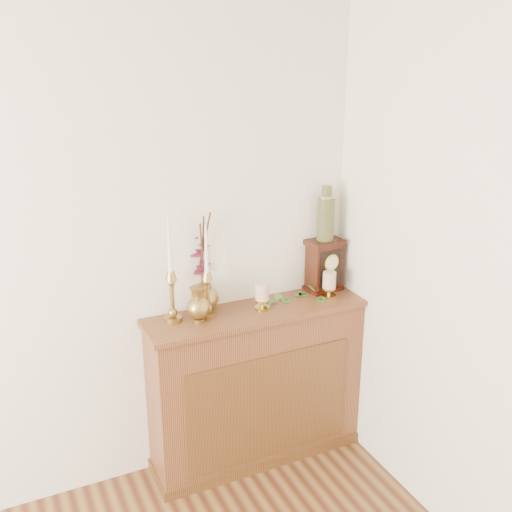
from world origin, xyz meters
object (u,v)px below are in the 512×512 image
candlestick_center (207,287)px  ceramic_vase (326,216)px  ginger_jar (201,264)px  mantel_clock (324,265)px  candlestick_left (172,288)px  bud_vase (198,305)px

candlestick_center → ceramic_vase: ceramic_vase is taller
ginger_jar → ceramic_vase: (0.72, -0.06, 0.19)m
ginger_jar → mantel_clock: (0.72, -0.07, -0.10)m
ginger_jar → ceramic_vase: ceramic_vase is taller
candlestick_left → ginger_jar: bearing=26.1°
bud_vase → ceramic_vase: ceramic_vase is taller
candlestick_left → bud_vase: candlestick_left is taller
candlestick_center → ceramic_vase: (0.73, 0.06, 0.28)m
candlestick_center → mantel_clock: size_ratio=1.66×
candlestick_center → ceramic_vase: 0.79m
bud_vase → mantel_clock: bearing=7.3°
candlestick_center → ginger_jar: (0.01, 0.12, 0.08)m
candlestick_left → ceramic_vase: 0.96m
candlestick_left → ceramic_vase: (0.92, 0.03, 0.26)m
bud_vase → mantel_clock: size_ratio=0.64×
candlestick_center → bud_vase: candlestick_center is taller
ginger_jar → mantel_clock: ginger_jar is taller
candlestick_left → candlestick_center: size_ratio=1.10×
ginger_jar → mantel_clock: bearing=-5.1°
ceramic_vase → ginger_jar: bearing=175.1°
mantel_clock → ceramic_vase: 0.29m
ginger_jar → mantel_clock: size_ratio=1.83×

